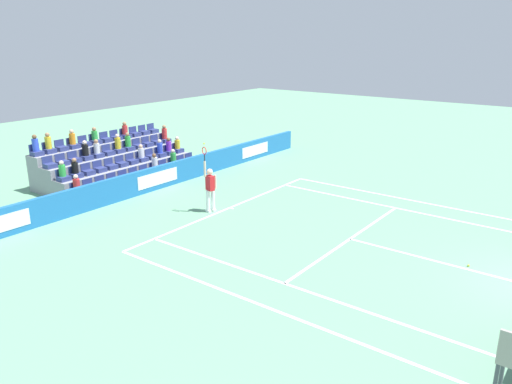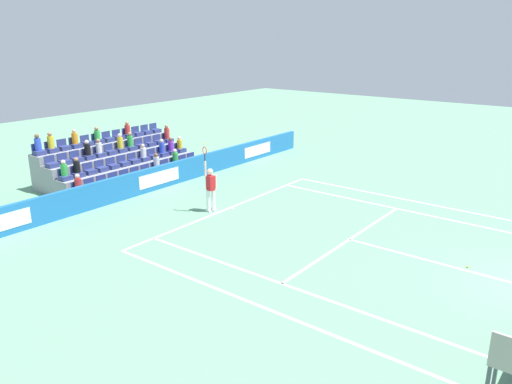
# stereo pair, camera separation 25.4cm
# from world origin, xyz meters

# --- Properties ---
(line_baseline) EXTENTS (10.97, 0.10, 0.01)m
(line_baseline) POSITION_xyz_m (0.00, -11.89, 0.00)
(line_baseline) COLOR white
(line_baseline) RESTS_ON ground
(line_service) EXTENTS (8.23, 0.10, 0.01)m
(line_service) POSITION_xyz_m (0.00, -6.40, 0.00)
(line_service) COLOR white
(line_service) RESTS_ON ground
(line_centre_service) EXTENTS (0.10, 6.40, 0.01)m
(line_centre_service) POSITION_xyz_m (0.00, -3.20, 0.00)
(line_centre_service) COLOR white
(line_centre_service) RESTS_ON ground
(line_singles_sideline_left) EXTENTS (0.10, 11.89, 0.01)m
(line_singles_sideline_left) POSITION_xyz_m (4.12, -5.95, 0.00)
(line_singles_sideline_left) COLOR white
(line_singles_sideline_left) RESTS_ON ground
(line_singles_sideline_right) EXTENTS (0.10, 11.89, 0.01)m
(line_singles_sideline_right) POSITION_xyz_m (-4.12, -5.95, 0.00)
(line_singles_sideline_right) COLOR white
(line_singles_sideline_right) RESTS_ON ground
(line_doubles_sideline_left) EXTENTS (0.10, 11.89, 0.01)m
(line_doubles_sideline_left) POSITION_xyz_m (5.49, -5.95, 0.00)
(line_doubles_sideline_left) COLOR white
(line_doubles_sideline_left) RESTS_ON ground
(line_doubles_sideline_right) EXTENTS (0.10, 11.89, 0.01)m
(line_doubles_sideline_right) POSITION_xyz_m (-5.49, -5.95, 0.00)
(line_doubles_sideline_right) COLOR white
(line_doubles_sideline_right) RESTS_ON ground
(line_centre_mark) EXTENTS (0.10, 0.20, 0.01)m
(line_centre_mark) POSITION_xyz_m (0.00, -11.79, 0.00)
(line_centre_mark) COLOR white
(line_centre_mark) RESTS_ON ground
(sponsor_barrier) EXTENTS (22.25, 0.22, 1.08)m
(sponsor_barrier) POSITION_xyz_m (-0.00, -16.26, 0.54)
(sponsor_barrier) COLOR #1E66AD
(sponsor_barrier) RESTS_ON ground
(tennis_player) EXTENTS (0.51, 0.41, 2.85)m
(tennis_player) POSITION_xyz_m (0.79, -12.23, 0.99)
(tennis_player) COLOR white
(tennis_player) RESTS_ON ground
(stadium_stand) EXTENTS (7.44, 3.80, 2.63)m
(stadium_stand) POSITION_xyz_m (0.00, -19.20, 0.70)
(stadium_stand) COLOR gray
(stadium_stand) RESTS_ON ground
(loose_tennis_ball) EXTENTS (0.07, 0.07, 0.07)m
(loose_tennis_ball) POSITION_xyz_m (-0.23, -2.48, 0.03)
(loose_tennis_ball) COLOR #D1E533
(loose_tennis_ball) RESTS_ON ground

